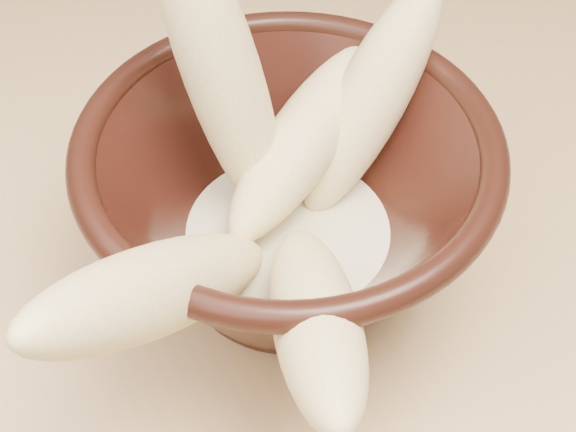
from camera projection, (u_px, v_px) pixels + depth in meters
The scene contains 8 objects.
table at pixel (409, 203), 0.65m from camera, with size 1.20×0.80×0.75m.
bowl at pixel (288, 204), 0.45m from camera, with size 0.23×0.23×0.12m.
milk_puddle at pixel (288, 238), 0.47m from camera, with size 0.13×0.13×0.02m, color beige.
banana_upright at pixel (222, 71), 0.42m from camera, with size 0.04×0.04×0.19m, color #D6BC7E.
banana_left at pixel (164, 287), 0.36m from camera, with size 0.04×0.04×0.20m, color #D6BC7E.
banana_right at pixel (371, 98), 0.46m from camera, with size 0.04×0.04×0.15m, color #D6BC7E.
banana_across at pixel (304, 139), 0.46m from camera, with size 0.04×0.04×0.15m, color #D6BC7E.
banana_front at pixel (314, 315), 0.38m from camera, with size 0.04×0.04×0.18m, color #D6BC7E.
Camera 1 is at (-0.29, -0.34, 1.16)m, focal length 50.00 mm.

